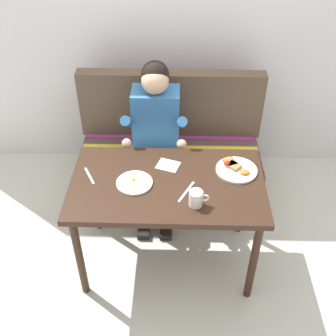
{
  "coord_description": "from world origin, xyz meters",
  "views": [
    {
      "loc": [
        0.06,
        -1.92,
        2.42
      ],
      "look_at": [
        0.0,
        0.15,
        0.72
      ],
      "focal_mm": 44.46,
      "sensor_mm": 36.0,
      "label": 1
    }
  ],
  "objects_px": {
    "person": "(156,127)",
    "fork": "(89,176)",
    "couch": "(170,157)",
    "plate_breakfast": "(236,169)",
    "table": "(167,192)",
    "coffee_mug": "(196,198)",
    "knife": "(186,192)",
    "plate_eggs": "(134,183)",
    "napkin": "(168,165)"
  },
  "relations": [
    {
      "from": "person",
      "to": "plate_eggs",
      "type": "relative_size",
      "value": 5.43
    },
    {
      "from": "couch",
      "to": "knife",
      "type": "height_order",
      "value": "couch"
    },
    {
      "from": "coffee_mug",
      "to": "knife",
      "type": "xyz_separation_m",
      "value": [
        -0.05,
        0.11,
        -0.05
      ]
    },
    {
      "from": "plate_eggs",
      "to": "napkin",
      "type": "xyz_separation_m",
      "value": [
        0.2,
        0.18,
        -0.01
      ]
    },
    {
      "from": "plate_breakfast",
      "to": "fork",
      "type": "relative_size",
      "value": 1.54
    },
    {
      "from": "person",
      "to": "table",
      "type": "bearing_deg",
      "value": -80.12
    },
    {
      "from": "fork",
      "to": "knife",
      "type": "relative_size",
      "value": 0.85
    },
    {
      "from": "napkin",
      "to": "fork",
      "type": "distance_m",
      "value": 0.51
    },
    {
      "from": "coffee_mug",
      "to": "table",
      "type": "bearing_deg",
      "value": 131.51
    },
    {
      "from": "plate_eggs",
      "to": "fork",
      "type": "bearing_deg",
      "value": 167.5
    },
    {
      "from": "plate_breakfast",
      "to": "plate_eggs",
      "type": "relative_size",
      "value": 1.17
    },
    {
      "from": "knife",
      "to": "table",
      "type": "bearing_deg",
      "value": 170.36
    },
    {
      "from": "couch",
      "to": "plate_breakfast",
      "type": "xyz_separation_m",
      "value": [
        0.43,
        -0.64,
        0.41
      ]
    },
    {
      "from": "table",
      "to": "plate_breakfast",
      "type": "bearing_deg",
      "value": 16.16
    },
    {
      "from": "plate_breakfast",
      "to": "fork",
      "type": "bearing_deg",
      "value": -174.97
    },
    {
      "from": "table",
      "to": "person",
      "type": "relative_size",
      "value": 0.99
    },
    {
      "from": "plate_breakfast",
      "to": "fork",
      "type": "xyz_separation_m",
      "value": [
        -0.92,
        -0.08,
        -0.01
      ]
    },
    {
      "from": "knife",
      "to": "plate_eggs",
      "type": "bearing_deg",
      "value": -164.78
    },
    {
      "from": "knife",
      "to": "coffee_mug",
      "type": "bearing_deg",
      "value": -35.7
    },
    {
      "from": "couch",
      "to": "fork",
      "type": "xyz_separation_m",
      "value": [
        -0.49,
        -0.72,
        0.4
      ]
    },
    {
      "from": "person",
      "to": "couch",
      "type": "bearing_deg",
      "value": 59.57
    },
    {
      "from": "couch",
      "to": "person",
      "type": "height_order",
      "value": "person"
    },
    {
      "from": "plate_eggs",
      "to": "fork",
      "type": "relative_size",
      "value": 1.31
    },
    {
      "from": "plate_breakfast",
      "to": "plate_eggs",
      "type": "bearing_deg",
      "value": -167.07
    },
    {
      "from": "person",
      "to": "plate_breakfast",
      "type": "relative_size",
      "value": 4.63
    },
    {
      "from": "couch",
      "to": "person",
      "type": "xyz_separation_m",
      "value": [
        -0.1,
        -0.17,
        0.41
      ]
    },
    {
      "from": "plate_breakfast",
      "to": "napkin",
      "type": "height_order",
      "value": "plate_breakfast"
    },
    {
      "from": "person",
      "to": "plate_breakfast",
      "type": "distance_m",
      "value": 0.71
    },
    {
      "from": "couch",
      "to": "plate_breakfast",
      "type": "distance_m",
      "value": 0.87
    },
    {
      "from": "table",
      "to": "plate_breakfast",
      "type": "xyz_separation_m",
      "value": [
        0.43,
        0.12,
        0.09
      ]
    },
    {
      "from": "napkin",
      "to": "fork",
      "type": "relative_size",
      "value": 0.82
    },
    {
      "from": "fork",
      "to": "knife",
      "type": "bearing_deg",
      "value": -40.01
    },
    {
      "from": "coffee_mug",
      "to": "knife",
      "type": "bearing_deg",
      "value": 117.15
    },
    {
      "from": "plate_breakfast",
      "to": "plate_eggs",
      "type": "xyz_separation_m",
      "value": [
        -0.63,
        -0.15,
        -0.0
      ]
    },
    {
      "from": "person",
      "to": "fork",
      "type": "distance_m",
      "value": 0.67
    },
    {
      "from": "couch",
      "to": "fork",
      "type": "height_order",
      "value": "couch"
    },
    {
      "from": "plate_breakfast",
      "to": "person",
      "type": "bearing_deg",
      "value": 138.95
    },
    {
      "from": "table",
      "to": "plate_eggs",
      "type": "height_order",
      "value": "plate_eggs"
    },
    {
      "from": "table",
      "to": "plate_breakfast",
      "type": "height_order",
      "value": "plate_breakfast"
    },
    {
      "from": "napkin",
      "to": "fork",
      "type": "xyz_separation_m",
      "value": [
        -0.49,
        -0.12,
        -0.0
      ]
    },
    {
      "from": "coffee_mug",
      "to": "person",
      "type": "bearing_deg",
      "value": 109.27
    },
    {
      "from": "table",
      "to": "coffee_mug",
      "type": "height_order",
      "value": "coffee_mug"
    },
    {
      "from": "person",
      "to": "coffee_mug",
      "type": "xyz_separation_m",
      "value": [
        0.27,
        -0.78,
        0.04
      ]
    },
    {
      "from": "plate_eggs",
      "to": "knife",
      "type": "bearing_deg",
      "value": -11.92
    },
    {
      "from": "fork",
      "to": "couch",
      "type": "bearing_deg",
      "value": 27.99
    },
    {
      "from": "couch",
      "to": "coffee_mug",
      "type": "bearing_deg",
      "value": -79.88
    },
    {
      "from": "napkin",
      "to": "knife",
      "type": "distance_m",
      "value": 0.27
    },
    {
      "from": "plate_breakfast",
      "to": "plate_eggs",
      "type": "height_order",
      "value": "plate_breakfast"
    },
    {
      "from": "coffee_mug",
      "to": "knife",
      "type": "height_order",
      "value": "coffee_mug"
    },
    {
      "from": "plate_eggs",
      "to": "knife",
      "type": "distance_m",
      "value": 0.32
    }
  ]
}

